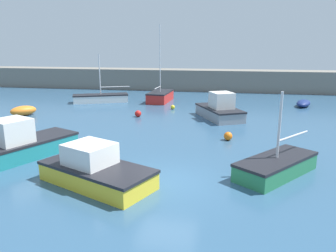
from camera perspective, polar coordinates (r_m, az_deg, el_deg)
The scene contains 13 objects.
ground_plane at distance 13.89m, azimuth -0.19°, elevation -10.13°, with size 120.00×120.00×0.20m, color #2D5170.
harbor_breakwater at distance 41.75m, azimuth 7.01°, elevation 7.95°, with size 61.85×3.38×2.56m, color slate.
motorboat_with_cabin at distance 13.82m, azimuth -12.56°, elevation -7.44°, with size 5.32×3.96×1.67m.
rowboat_white_midwater at distance 32.96m, azimuth 22.51°, elevation 3.69°, with size 1.98×2.90×0.60m.
motorboat_grey_hull at distance 25.68m, azimuth 9.01°, elevation 2.85°, with size 4.07×5.20×2.08m.
sailboat_twin_hulled at distance 15.19m, azimuth 18.33°, elevation -6.61°, with size 3.98×4.36×3.69m.
fishing_dinghy_green at distance 28.97m, azimuth -23.88°, elevation 2.46°, with size 2.11×2.25×0.79m.
cabin_cruiser_white at distance 18.05m, azimuth -24.47°, elevation -3.04°, with size 4.22×5.97×2.07m.
sailboat_short_mast at distance 33.43m, azimuth -11.62°, elevation 4.80°, with size 5.54×3.54×4.71m.
sailboat_tall_mast at distance 33.15m, azimuth -1.36°, elevation 5.20°, with size 2.11×4.32×7.50m.
mooring_buoy_red at distance 26.13m, azimuth -5.25°, elevation 2.16°, with size 0.52×0.52×0.52m, color red.
mooring_buoy_orange at distance 19.94m, azimuth 10.42°, elevation -1.74°, with size 0.51×0.51×0.51m, color orange.
mooring_buoy_yellow at distance 29.17m, azimuth 0.84°, elevation 3.32°, with size 0.38×0.38×0.38m, color yellow.
Camera 1 is at (2.27, -12.48, 5.57)m, focal length 35.00 mm.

